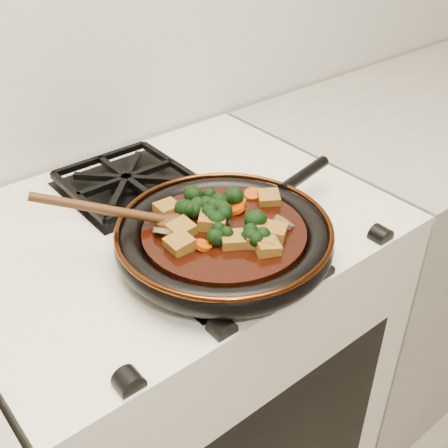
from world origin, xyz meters
TOP-DOWN VIEW (x-y plane):
  - stove at (0.00, 1.69)m, footprint 0.76×0.60m
  - burner_grate_front at (0.00, 1.55)m, footprint 0.23×0.23m
  - burner_grate_back at (0.00, 1.83)m, footprint 0.23×0.23m
  - skillet at (0.01, 1.53)m, footprint 0.47×0.35m
  - braising_sauce at (0.00, 1.53)m, footprint 0.26×0.26m
  - tofu_cube_0 at (-0.08, 1.54)m, footprint 0.04×0.04m
  - tofu_cube_1 at (0.05, 1.47)m, footprint 0.06×0.06m
  - tofu_cube_2 at (0.02, 1.45)m, footprint 0.05×0.04m
  - tofu_cube_3 at (0.11, 1.55)m, footprint 0.05×0.05m
  - tofu_cube_4 at (0.03, 1.47)m, footprint 0.06×0.06m
  - tofu_cube_5 at (-0.01, 1.50)m, footprint 0.05×0.05m
  - tofu_cube_6 at (-0.05, 1.57)m, footprint 0.04×0.04m
  - tofu_cube_7 at (-0.00, 1.56)m, footprint 0.06×0.06m
  - tofu_cube_8 at (-0.04, 1.63)m, footprint 0.04×0.04m
  - broccoli_floret_0 at (0.02, 1.58)m, footprint 0.07×0.07m
  - broccoli_floret_1 at (-0.02, 1.52)m, footprint 0.08×0.08m
  - broccoli_floret_2 at (0.02, 1.63)m, footprint 0.07×0.07m
  - broccoli_floret_3 at (0.01, 1.56)m, footprint 0.07×0.08m
  - broccoli_floret_4 at (0.02, 1.48)m, footprint 0.08×0.09m
  - broccoli_floret_5 at (-0.01, 1.60)m, footprint 0.09×0.09m
  - broccoli_floret_6 at (0.06, 1.59)m, footprint 0.07×0.06m
  - broccoli_floret_7 at (0.05, 1.50)m, footprint 0.07×0.07m
  - carrot_coin_0 at (0.05, 1.56)m, footprint 0.03×0.03m
  - carrot_coin_1 at (-0.07, 1.57)m, footprint 0.03×0.03m
  - carrot_coin_2 at (0.07, 1.57)m, footprint 0.03×0.03m
  - carrot_coin_3 at (-0.05, 1.52)m, footprint 0.03×0.03m
  - carrot_coin_4 at (0.11, 1.58)m, footprint 0.03×0.03m
  - carrot_coin_5 at (0.07, 1.58)m, footprint 0.03×0.03m
  - mushroom_slice_0 at (0.08, 1.59)m, footprint 0.04×0.04m
  - mushroom_slice_1 at (0.08, 1.48)m, footprint 0.04×0.04m
  - mushroom_slice_2 at (-0.08, 1.58)m, footprint 0.04×0.04m
  - wooden_spoon at (-0.10, 1.63)m, footprint 0.14×0.09m

SIDE VIEW (x-z plane):
  - stove at x=0.00m, z-range 0.00..0.90m
  - burner_grate_front at x=0.00m, z-range 0.90..0.93m
  - burner_grate_back at x=0.00m, z-range 0.90..0.93m
  - skillet at x=0.01m, z-range 0.92..0.97m
  - braising_sauce at x=0.00m, z-range 0.94..0.96m
  - carrot_coin_0 at x=0.05m, z-range 0.95..0.97m
  - carrot_coin_1 at x=-0.07m, z-range 0.96..0.97m
  - carrot_coin_2 at x=0.07m, z-range 0.96..0.97m
  - carrot_coin_3 at x=-0.05m, z-range 0.95..0.97m
  - carrot_coin_4 at x=0.11m, z-range 0.96..0.97m
  - carrot_coin_5 at x=0.07m, z-range 0.96..0.97m
  - mushroom_slice_0 at x=0.08m, z-range 0.95..0.98m
  - mushroom_slice_1 at x=0.08m, z-range 0.95..0.98m
  - mushroom_slice_2 at x=-0.08m, z-range 0.95..0.98m
  - tofu_cube_2 at x=0.02m, z-range 0.95..0.98m
  - tofu_cube_8 at x=-0.04m, z-range 0.96..0.98m
  - tofu_cube_3 at x=0.11m, z-range 0.95..0.98m
  - tofu_cube_5 at x=-0.01m, z-range 0.96..0.98m
  - tofu_cube_6 at x=-0.05m, z-range 0.95..0.98m
  - tofu_cube_0 at x=-0.08m, z-range 0.95..0.98m
  - tofu_cube_1 at x=0.05m, z-range 0.95..0.98m
  - broccoli_floret_4 at x=0.02m, z-range 0.93..1.00m
  - tofu_cube_4 at x=0.03m, z-range 0.95..0.98m
  - broccoli_floret_5 at x=-0.01m, z-range 0.94..1.00m
  - tofu_cube_7 at x=0.00m, z-range 0.96..0.98m
  - broccoli_floret_1 at x=-0.02m, z-range 0.94..1.00m
  - broccoli_floret_2 at x=0.02m, z-range 0.94..1.00m
  - broccoli_floret_7 at x=0.05m, z-range 0.93..1.01m
  - broccoli_floret_6 at x=0.06m, z-range 0.94..1.00m
  - broccoli_floret_0 at x=0.02m, z-range 0.94..1.01m
  - broccoli_floret_3 at x=0.01m, z-range 0.94..1.01m
  - wooden_spoon at x=-0.10m, z-range 0.87..1.09m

